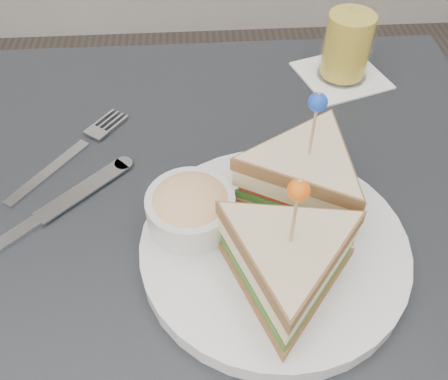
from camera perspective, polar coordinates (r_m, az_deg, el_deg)
table at (r=0.65m, az=-0.83°, el=-8.23°), size 0.80×0.80×0.75m
plate_meal at (r=0.53m, az=6.50°, el=-3.73°), size 0.38×0.38×0.17m
cutlery_fork at (r=0.70m, az=-16.71°, el=4.33°), size 0.14×0.18×0.01m
cutlery_knife at (r=0.63m, az=-19.71°, el=-2.70°), size 0.19×0.18×0.01m
drink_set at (r=0.79m, az=14.09°, el=16.63°), size 0.15×0.15×0.16m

